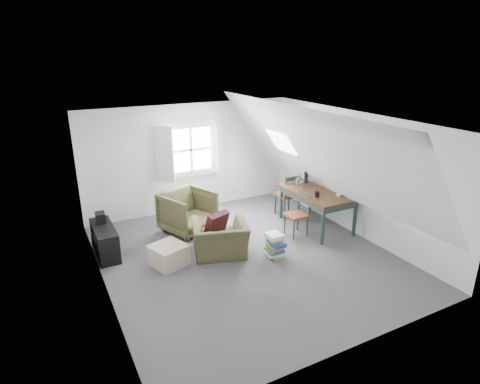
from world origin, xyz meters
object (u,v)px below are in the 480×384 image
armchair_far (189,231)px  media_shelf (105,242)px  dining_table (317,195)px  magazine_stack (275,245)px  armchair_near (220,254)px  dining_chair_near (298,214)px  ottoman (169,255)px  dining_chair_far (288,194)px

armchair_far → media_shelf: 1.77m
dining_table → magazine_stack: size_ratio=3.66×
armchair_near → dining_chair_near: 1.84m
dining_table → media_shelf: size_ratio=1.53×
armchair_near → media_shelf: size_ratio=0.92×
ottoman → dining_table: size_ratio=0.34×
armchair_far → dining_table: size_ratio=0.58×
ottoman → dining_chair_far: (3.14, 0.91, 0.33)m
armchair_far → armchair_near: bearing=-104.3°
dining_chair_far → armchair_near: bearing=32.3°
armchair_far → ottoman: size_ratio=1.71×
armchair_near → dining_table: size_ratio=0.60×
armchair_far → dining_chair_far: (2.34, -0.25, 0.52)m
armchair_near → ottoman: size_ratio=1.78×
dining_chair_far → dining_table: bearing=110.5°
dining_chair_far → media_shelf: 4.08m
ottoman → magazine_stack: bearing=-18.7°
dining_table → magazine_stack: 1.73m
dining_chair_far → ottoman: bearing=23.9°
armchair_far → dining_chair_near: 2.33m
magazine_stack → armchair_far: bearing=119.9°
armchair_near → armchair_far: size_ratio=1.04×
armchair_far → magazine_stack: (1.03, -1.79, 0.23)m
armchair_far → dining_table: (2.52, -1.06, 0.72)m
dining_table → dining_chair_near: dining_chair_near is taller
dining_chair_near → magazine_stack: (-0.91, -0.59, -0.23)m
armchair_near → dining_chair_near: bearing=-161.4°
armchair_far → dining_chair_far: bearing=-27.9°
media_shelf → ottoman: bearing=-40.8°
armchair_far → dining_table: bearing=-44.6°
armchair_near → magazine_stack: bearing=165.2°
armchair_far → ottoman: armchair_far is taller
media_shelf → armchair_far: bearing=12.2°
armchair_far → ottoman: 1.43m
armchair_near → dining_chair_far: size_ratio=1.00×
ottoman → dining_table: (3.33, 0.10, 0.53)m
media_shelf → magazine_stack: 3.15m
dining_chair_near → ottoman: bearing=-98.1°
armchair_near → dining_chair_far: dining_chair_far is taller
armchair_far → dining_chair_far: size_ratio=0.97×
media_shelf → dining_chair_near: bearing=-10.8°
armchair_far → dining_chair_near: size_ratio=1.10×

